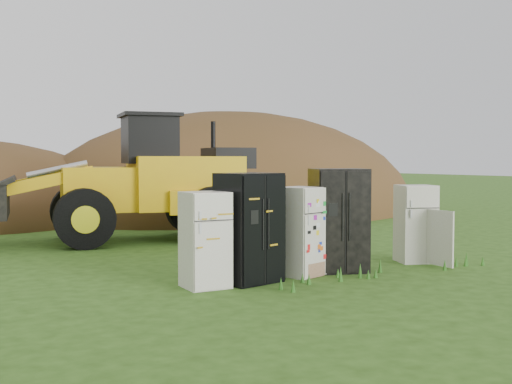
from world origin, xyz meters
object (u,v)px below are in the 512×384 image
(fridge_leftmost, at_px, (205,240))
(wheel_loader, at_px, (118,178))
(fridge_sticker, at_px, (301,231))
(fridge_open_door, at_px, (416,224))
(fridge_black_side, at_px, (249,228))
(fridge_dark_mid, at_px, (339,220))

(fridge_leftmost, distance_m, wheel_loader, 6.47)
(fridge_sticker, height_order, fridge_open_door, fridge_sticker)
(fridge_black_side, bearing_deg, fridge_dark_mid, -8.88)
(fridge_leftmost, bearing_deg, fridge_sticker, 5.15)
(fridge_dark_mid, bearing_deg, fridge_sticker, -158.88)
(fridge_sticker, bearing_deg, fridge_black_side, 166.07)
(fridge_open_door, bearing_deg, fridge_sticker, -157.66)
(fridge_sticker, bearing_deg, fridge_open_door, -16.45)
(fridge_black_side, relative_size, fridge_dark_mid, 0.97)
(fridge_leftmost, relative_size, fridge_open_door, 1.00)
(fridge_black_side, bearing_deg, wheel_loader, 80.31)
(fridge_sticker, bearing_deg, wheel_loader, 84.32)
(fridge_black_side, height_order, fridge_dark_mid, fridge_dark_mid)
(fridge_leftmost, height_order, fridge_dark_mid, fridge_dark_mid)
(fridge_leftmost, relative_size, fridge_sticker, 0.98)
(fridge_dark_mid, bearing_deg, fridge_open_door, 21.10)
(fridge_leftmost, relative_size, fridge_dark_mid, 0.82)
(fridge_black_side, bearing_deg, fridge_sticker, -7.79)
(fridge_black_side, xyz_separation_m, fridge_dark_mid, (2.00, 0.03, 0.03))
(fridge_leftmost, xyz_separation_m, fridge_black_side, (0.84, -0.01, 0.15))
(fridge_black_side, height_order, fridge_sticker, fridge_black_side)
(fridge_sticker, distance_m, wheel_loader, 6.48)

